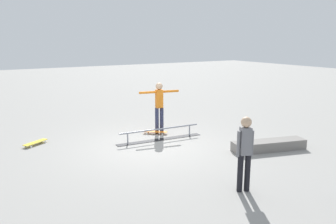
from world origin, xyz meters
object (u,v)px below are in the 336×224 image
object	(u,v)px
skater_main	(159,104)
skateboard_main	(155,132)
bystander_grey_shirt	(245,150)
grind_rail	(160,135)
skate_ledge	(269,145)
loose_skateboard_yellow	(35,142)

from	to	relation	value
skater_main	skateboard_main	bearing A→B (deg)	35.79
bystander_grey_shirt	skater_main	bearing A→B (deg)	-77.89
grind_rail	skate_ledge	distance (m)	3.34
skate_ledge	grind_rail	bearing A→B (deg)	-48.87
skater_main	bystander_grey_shirt	size ratio (longest dim) A/B	1.06
bystander_grey_shirt	loose_skateboard_yellow	distance (m)	6.52
skate_ledge	skater_main	world-z (taller)	skater_main
skater_main	loose_skateboard_yellow	xyz separation A→B (m)	(3.92, -0.72, -0.93)
grind_rail	bystander_grey_shirt	bearing A→B (deg)	89.97
skateboard_main	loose_skateboard_yellow	size ratio (longest dim) A/B	0.94
bystander_grey_shirt	loose_skateboard_yellow	world-z (taller)	bystander_grey_shirt
grind_rail	skateboard_main	xyz separation A→B (m)	(-0.20, -0.67, -0.09)
skateboard_main	bystander_grey_shirt	bearing A→B (deg)	-55.30
skater_main	bystander_grey_shirt	world-z (taller)	skater_main
grind_rail	skate_ledge	bearing A→B (deg)	135.77
skate_ledge	skater_main	bearing A→B (deg)	-61.57
skater_main	loose_skateboard_yellow	bearing A→B (deg)	1.00
skater_main	bystander_grey_shirt	bearing A→B (deg)	92.71
skater_main	skateboard_main	size ratio (longest dim) A/B	2.34
skater_main	skateboard_main	xyz separation A→B (m)	(0.21, 0.10, -0.93)
skater_main	skate_ledge	bearing A→B (deg)	129.88
bystander_grey_shirt	grind_rail	bearing A→B (deg)	-73.82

